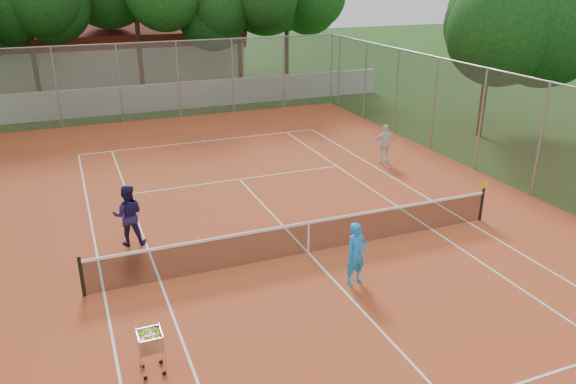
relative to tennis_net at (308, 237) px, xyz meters
name	(u,v)px	position (x,y,z in m)	size (l,w,h in m)	color
ground	(308,253)	(0.00, 0.00, -0.51)	(120.00, 120.00, 0.00)	#193B10
court_pad	(308,253)	(0.00, 0.00, -0.50)	(18.00, 34.00, 0.02)	#B54923
court_lines	(308,253)	(0.00, 0.00, -0.49)	(10.98, 23.78, 0.01)	white
tennis_net	(308,237)	(0.00, 0.00, 0.00)	(11.88, 0.10, 0.98)	black
perimeter_fence	(309,187)	(0.00, 0.00, 1.49)	(18.00, 34.00, 4.00)	slate
boundary_wall	(173,96)	(0.00, 19.00, 0.24)	(26.00, 0.30, 1.50)	silver
clubhouse	(114,50)	(-2.00, 29.00, 1.69)	(16.40, 9.00, 4.40)	beige
tropical_trees	(157,14)	(0.00, 22.00, 4.49)	(29.00, 19.00, 10.00)	black
player_near	(356,254)	(0.44, -1.92, 0.33)	(0.60, 0.39, 1.64)	#1C8EEF
player_far_left	(128,215)	(-4.50, 2.45, 0.40)	(0.87, 0.68, 1.78)	#21194B
player_far_right	(385,144)	(6.06, 6.02, 0.32)	(0.95, 0.40, 1.63)	silver
ball_hopper	(151,351)	(-4.85, -3.45, 0.01)	(0.48, 0.48, 1.00)	#B0B0B7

